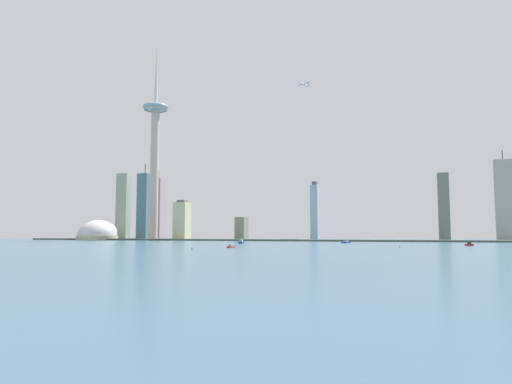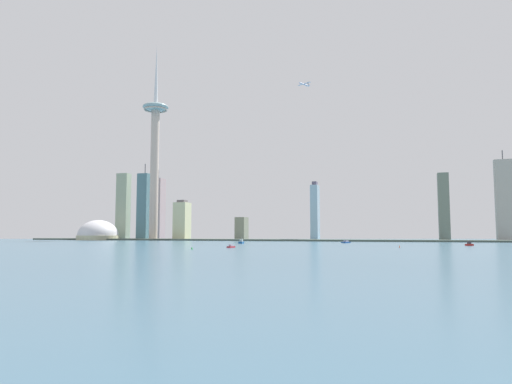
# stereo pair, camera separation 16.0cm
# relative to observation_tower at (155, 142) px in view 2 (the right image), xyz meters

# --- Properties ---
(ground_plane) EXTENTS (6000.00, 6000.00, 0.00)m
(ground_plane) POSITION_rel_observation_tower_xyz_m (227.03, -446.11, -178.12)
(ground_plane) COLOR #3B5E73
(waterfront_pier) EXTENTS (936.36, 42.30, 2.78)m
(waterfront_pier) POSITION_rel_observation_tower_xyz_m (227.03, -6.40, -176.73)
(waterfront_pier) COLOR #47554B
(waterfront_pier) RESTS_ON ground
(observation_tower) EXTENTS (46.97, 46.97, 362.23)m
(observation_tower) POSITION_rel_observation_tower_xyz_m (0.00, 0.00, 0.00)
(observation_tower) COLOR #C3AE9F
(observation_tower) RESTS_ON ground
(stadium_dome) EXTENTS (76.69, 76.69, 56.70)m
(stadium_dome) POSITION_rel_observation_tower_xyz_m (-110.64, -7.63, -170.53)
(stadium_dome) COLOR #BDB993
(stadium_dome) RESTS_ON ground
(skyscraper_0) EXTENTS (17.95, 25.60, 41.16)m
(skyscraper_0) POSITION_rel_observation_tower_xyz_m (147.85, 56.81, -157.54)
(skyscraper_0) COLOR gray
(skyscraper_0) RESTS_ON ground
(skyscraper_1) EXTENTS (12.37, 24.07, 100.42)m
(skyscraper_1) POSITION_rel_observation_tower_xyz_m (284.36, 46.52, -129.87)
(skyscraper_1) COLOR #90B4C8
(skyscraper_1) RESTS_ON ground
(skyscraper_2) EXTENTS (23.89, 16.79, 130.44)m
(skyscraper_2) POSITION_rel_observation_tower_xyz_m (-100.01, 54.34, -112.90)
(skyscraper_2) COLOR #92A386
(skyscraper_2) RESTS_ON ground
(skyscraper_3) EXTENTS (21.57, 23.01, 138.45)m
(skyscraper_3) POSITION_rel_observation_tower_xyz_m (-37.54, 80.99, -117.41)
(skyscraper_3) COLOR #A58C8E
(skyscraper_3) RESTS_ON ground
(skyscraper_4) EXTENTS (26.73, 12.33, 147.08)m
(skyscraper_4) POSITION_rel_observation_tower_xyz_m (583.79, 95.17, -112.18)
(skyscraper_4) COLOR #A6A296
(skyscraper_4) RESTS_ON ground
(skyscraper_5) EXTENTS (23.89, 25.60, 71.12)m
(skyscraper_5) POSITION_rel_observation_tower_xyz_m (53.06, 7.50, -143.95)
(skyscraper_5) COLOR beige
(skyscraper_5) RESTS_ON ground
(skyscraper_6) EXTENTS (20.50, 22.10, 141.50)m
(skyscraper_6) POSITION_rel_observation_tower_xyz_m (-29.90, 17.75, -116.70)
(skyscraper_6) COLOR slate
(skyscraper_6) RESTS_ON ground
(skyscraper_7) EXTENTS (17.17, 18.69, 113.07)m
(skyscraper_7) POSITION_rel_observation_tower_xyz_m (492.49, 94.43, -121.59)
(skyscraper_7) COLOR slate
(skyscraper_7) RESTS_ON ground
(boat_0) EXTENTS (5.27, 9.77, 2.96)m
(boat_0) POSITION_rel_observation_tower_xyz_m (279.25, -342.16, -177.06)
(boat_0) COLOR #A9242F
(boat_0) RESTS_ON ground
(boat_1) EXTENTS (8.71, 4.90, 4.62)m
(boat_1) POSITION_rel_observation_tower_xyz_m (491.82, -209.52, -176.47)
(boat_1) COLOR #B1251F
(boat_1) RESTS_ON ground
(boat_2) EXTENTS (10.73, 17.24, 3.33)m
(boat_2) POSITION_rel_observation_tower_xyz_m (355.75, -123.33, -176.92)
(boat_2) COLOR navy
(boat_2) RESTS_ON ground
(boat_4) EXTENTS (7.59, 17.25, 8.72)m
(boat_4) POSITION_rel_observation_tower_xyz_m (234.81, -189.71, -176.26)
(boat_4) COLOR #1A4D87
(boat_4) RESTS_ON ground
(channel_buoy_0) EXTENTS (1.35, 1.35, 2.28)m
(channel_buoy_0) POSITION_rel_observation_tower_xyz_m (262.85, -388.58, -176.98)
(channel_buoy_0) COLOR green
(channel_buoy_0) RESTS_ON ground
(channel_buoy_1) EXTENTS (1.02, 1.02, 2.34)m
(channel_buoy_1) POSITION_rel_observation_tower_xyz_m (423.77, -290.52, -176.95)
(channel_buoy_1) COLOR #E54C19
(channel_buoy_1) RESTS_ON ground
(airplane) EXTENTS (23.16, 21.99, 7.31)m
(airplane) POSITION_rel_observation_tower_xyz_m (284.02, -33.40, 68.94)
(airplane) COLOR silver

